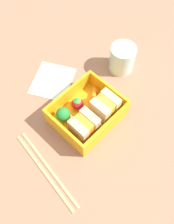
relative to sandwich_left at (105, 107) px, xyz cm
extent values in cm
cube|color=#94644C|center=(3.47, -2.53, -4.94)|extent=(120.00, 120.00, 2.00)
cube|color=orange|center=(3.47, -2.53, -3.34)|extent=(15.68, 13.07, 1.20)
cube|color=orange|center=(3.47, 3.70, -0.49)|extent=(15.68, 0.60, 4.50)
cube|color=orange|center=(3.47, -8.77, -0.49)|extent=(15.68, 0.60, 4.50)
cube|color=orange|center=(-4.07, -2.53, -0.49)|extent=(0.60, 11.87, 4.50)
cube|color=orange|center=(11.01, -2.53, -0.49)|extent=(0.60, 11.87, 4.50)
cube|color=#E2BA7D|center=(-1.83, 0.00, 0.00)|extent=(1.83, 5.07, 5.47)
cube|color=yellow|center=(0.00, 0.00, 0.00)|extent=(1.83, 4.66, 5.04)
cube|color=#E2BA7D|center=(1.83, 0.00, 0.00)|extent=(1.83, 5.07, 5.47)
cube|color=tan|center=(5.10, 0.00, 0.00)|extent=(1.83, 5.07, 5.47)
cube|color=orange|center=(6.94, 0.00, 0.00)|extent=(1.83, 4.66, 5.04)
cube|color=tan|center=(8.77, 0.00, 0.00)|extent=(1.83, 5.07, 5.47)
cylinder|color=orange|center=(-1.30, -4.91, -2.00)|extent=(4.14, 3.18, 1.47)
sphere|color=red|center=(3.64, -5.80, -1.22)|extent=(3.03, 3.03, 3.03)
cone|color=green|center=(3.64, -5.80, 0.59)|extent=(1.82, 1.82, 0.60)
cylinder|color=#8BD062|center=(8.25, -5.62, -1.97)|extent=(1.23, 1.23, 1.53)
sphere|color=#227830|center=(8.25, -5.62, -0.03)|extent=(3.37, 3.37, 3.37)
cylinder|color=tan|center=(18.57, 0.32, -3.59)|extent=(3.22, 21.38, 0.70)
cylinder|color=tan|center=(19.90, 0.16, -3.59)|extent=(3.22, 21.38, 0.70)
cylinder|color=silver|center=(-14.15, -6.72, -0.25)|extent=(6.67, 6.67, 7.38)
cube|color=silver|center=(2.10, -16.75, -3.74)|extent=(14.38, 13.91, 0.40)
camera|label=1|loc=(23.83, 17.22, 50.59)|focal=40.00mm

